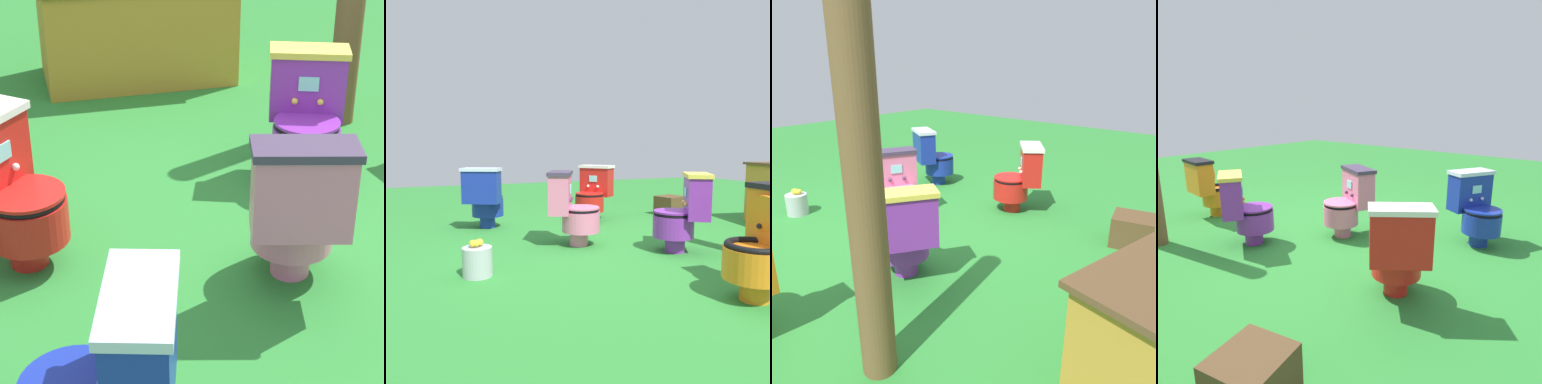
# 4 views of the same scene
# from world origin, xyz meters

# --- Properties ---
(ground) EXTENTS (14.00, 14.00, 0.00)m
(ground) POSITION_xyz_m (0.00, 0.00, 0.00)
(ground) COLOR #2D8433
(toilet_orange) EXTENTS (0.45, 0.53, 0.73)m
(toilet_orange) POSITION_xyz_m (1.45, 0.31, 0.37)
(toilet_orange) COLOR orange
(toilet_orange) RESTS_ON ground
(toilet_blue) EXTENTS (0.62, 0.59, 0.73)m
(toilet_blue) POSITION_xyz_m (-1.39, -0.96, 0.37)
(toilet_blue) COLOR #192D9E
(toilet_blue) RESTS_ON ground
(toilet_pink) EXTENTS (0.58, 0.62, 0.73)m
(toilet_pink) POSITION_xyz_m (-0.27, -0.31, 0.37)
(toilet_pink) COLOR pink
(toilet_pink) RESTS_ON ground
(toilet_purple) EXTENTS (0.60, 0.63, 0.73)m
(toilet_purple) POSITION_xyz_m (0.35, 0.54, 0.37)
(toilet_purple) COLOR purple
(toilet_purple) RESTS_ON ground
(toilet_red) EXTENTS (0.62, 0.64, 0.73)m
(toilet_red) POSITION_xyz_m (-1.34, 0.41, 0.37)
(toilet_red) COLOR red
(toilet_red) RESTS_ON ground
(small_crate) EXTENTS (0.40, 0.41, 0.27)m
(small_crate) POSITION_xyz_m (-1.32, 1.62, 0.14)
(small_crate) COLOR brown
(small_crate) RESTS_ON ground
(lemon_bucket) EXTENTS (0.22, 0.22, 0.28)m
(lemon_bucket) POSITION_xyz_m (0.30, -1.30, 0.12)
(lemon_bucket) COLOR #B7B7BF
(lemon_bucket) RESTS_ON ground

